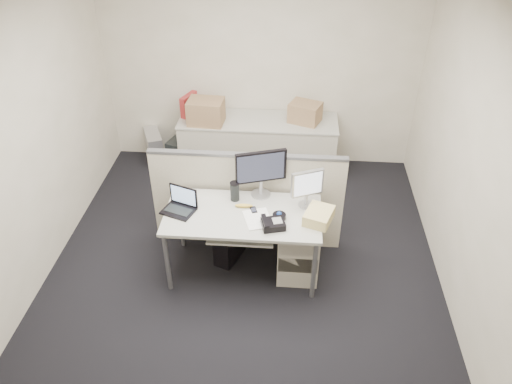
# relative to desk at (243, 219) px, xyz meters

# --- Properties ---
(floor) EXTENTS (4.00, 4.50, 0.01)m
(floor) POSITION_rel_desk_xyz_m (0.00, 0.00, -0.67)
(floor) COLOR black
(floor) RESTS_ON ground
(ceiling) EXTENTS (4.00, 4.50, 0.01)m
(ceiling) POSITION_rel_desk_xyz_m (0.00, 0.00, 2.04)
(ceiling) COLOR white
(ceiling) RESTS_ON ground
(wall_back) EXTENTS (4.00, 0.02, 2.70)m
(wall_back) POSITION_rel_desk_xyz_m (0.00, 2.25, 0.69)
(wall_back) COLOR silver
(wall_back) RESTS_ON ground
(wall_front) EXTENTS (4.00, 0.02, 2.70)m
(wall_front) POSITION_rel_desk_xyz_m (0.00, -2.25, 0.69)
(wall_front) COLOR silver
(wall_front) RESTS_ON ground
(wall_left) EXTENTS (0.02, 4.50, 2.70)m
(wall_left) POSITION_rel_desk_xyz_m (-2.00, 0.00, 0.69)
(wall_left) COLOR silver
(wall_left) RESTS_ON ground
(wall_right) EXTENTS (0.02, 4.50, 2.70)m
(wall_right) POSITION_rel_desk_xyz_m (2.00, 0.00, 0.69)
(wall_right) COLOR silver
(wall_right) RESTS_ON ground
(desk) EXTENTS (1.50, 0.75, 0.73)m
(desk) POSITION_rel_desk_xyz_m (0.00, 0.00, 0.00)
(desk) COLOR beige
(desk) RESTS_ON floor
(keyboard_tray) EXTENTS (0.62, 0.32, 0.02)m
(keyboard_tray) POSITION_rel_desk_xyz_m (0.00, -0.18, -0.04)
(keyboard_tray) COLOR beige
(keyboard_tray) RESTS_ON desk
(drawer_pedestal) EXTENTS (0.40, 0.55, 0.65)m
(drawer_pedestal) POSITION_rel_desk_xyz_m (0.55, 0.05, -0.34)
(drawer_pedestal) COLOR #ABA696
(drawer_pedestal) RESTS_ON floor
(cubicle_partition) EXTENTS (2.00, 0.06, 1.10)m
(cubicle_partition) POSITION_rel_desk_xyz_m (0.00, 0.45, -0.11)
(cubicle_partition) COLOR beige
(cubicle_partition) RESTS_ON floor
(back_counter) EXTENTS (2.00, 0.60, 0.72)m
(back_counter) POSITION_rel_desk_xyz_m (0.00, 1.93, -0.30)
(back_counter) COLOR #ABA696
(back_counter) RESTS_ON floor
(monitor_main) EXTENTS (0.54, 0.34, 0.51)m
(monitor_main) POSITION_rel_desk_xyz_m (0.15, 0.32, 0.32)
(monitor_main) COLOR black
(monitor_main) RESTS_ON desk
(monitor_small) EXTENTS (0.36, 0.27, 0.39)m
(monitor_small) POSITION_rel_desk_xyz_m (0.60, 0.18, 0.26)
(monitor_small) COLOR #B7B7BC
(monitor_small) RESTS_ON desk
(laptop) EXTENTS (0.36, 0.31, 0.22)m
(laptop) POSITION_rel_desk_xyz_m (-0.62, -0.02, 0.18)
(laptop) COLOR black
(laptop) RESTS_ON desk
(trackball) EXTENTS (0.16, 0.16, 0.05)m
(trackball) POSITION_rel_desk_xyz_m (0.35, -0.05, 0.09)
(trackball) COLOR black
(trackball) RESTS_ON desk
(desk_phone) EXTENTS (0.25, 0.22, 0.07)m
(desk_phone) POSITION_rel_desk_xyz_m (0.30, -0.18, 0.10)
(desk_phone) COLOR black
(desk_phone) RESTS_ON desk
(paper_stack) EXTENTS (0.32, 0.36, 0.01)m
(paper_stack) POSITION_rel_desk_xyz_m (0.15, -0.08, 0.07)
(paper_stack) COLOR white
(paper_stack) RESTS_ON desk
(sticky_pad) EXTENTS (0.09, 0.09, 0.01)m
(sticky_pad) POSITION_rel_desk_xyz_m (0.15, -0.18, 0.07)
(sticky_pad) COLOR gold
(sticky_pad) RESTS_ON desk
(travel_mug) EXTENTS (0.10, 0.10, 0.19)m
(travel_mug) POSITION_rel_desk_xyz_m (-0.10, 0.22, 0.16)
(travel_mug) COLOR black
(travel_mug) RESTS_ON desk
(banana) EXTENTS (0.18, 0.05, 0.04)m
(banana) POSITION_rel_desk_xyz_m (0.00, 0.10, 0.09)
(banana) COLOR #FEC24D
(banana) RESTS_ON desk
(cellphone) EXTENTS (0.08, 0.12, 0.01)m
(cellphone) POSITION_rel_desk_xyz_m (0.10, 0.05, 0.07)
(cellphone) COLOR black
(cellphone) RESTS_ON desk
(manila_folders) EXTENTS (0.32, 0.36, 0.11)m
(manila_folders) POSITION_rel_desk_xyz_m (0.72, -0.05, 0.12)
(manila_folders) COLOR #D6BC78
(manila_folders) RESTS_ON desk
(keyboard) EXTENTS (0.43, 0.24, 0.02)m
(keyboard) POSITION_rel_desk_xyz_m (0.05, -0.14, -0.02)
(keyboard) COLOR black
(keyboard) RESTS_ON keyboard_tray
(pc_tower_desk) EXTENTS (0.34, 0.49, 0.42)m
(pc_tower_desk) POSITION_rel_desk_xyz_m (-0.15, 0.20, -0.45)
(pc_tower_desk) COLOR black
(pc_tower_desk) RESTS_ON floor
(pc_tower_spare_dark) EXTENTS (0.31, 0.49, 0.43)m
(pc_tower_spare_dark) POSITION_rel_desk_xyz_m (-1.05, 1.96, -0.45)
(pc_tower_spare_dark) COLOR black
(pc_tower_spare_dark) RESTS_ON floor
(pc_tower_spare_silver) EXTENTS (0.35, 0.50, 0.43)m
(pc_tower_spare_silver) POSITION_rel_desk_xyz_m (-1.43, 2.03, -0.45)
(pc_tower_spare_silver) COLOR #B7B7BC
(pc_tower_spare_silver) RESTS_ON floor
(cardboard_box_left) EXTENTS (0.45, 0.35, 0.33)m
(cardboard_box_left) POSITION_rel_desk_xyz_m (-0.64, 1.81, 0.22)
(cardboard_box_left) COLOR #8B654F
(cardboard_box_left) RESTS_ON back_counter
(cardboard_box_right) EXTENTS (0.45, 0.40, 0.27)m
(cardboard_box_right) POSITION_rel_desk_xyz_m (0.59, 1.94, 0.19)
(cardboard_box_right) COLOR #8B654F
(cardboard_box_right) RESTS_ON back_counter
(red_binder) EXTENTS (0.18, 0.32, 0.29)m
(red_binder) POSITION_rel_desk_xyz_m (-0.90, 2.03, 0.20)
(red_binder) COLOR #A12727
(red_binder) RESTS_ON back_counter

